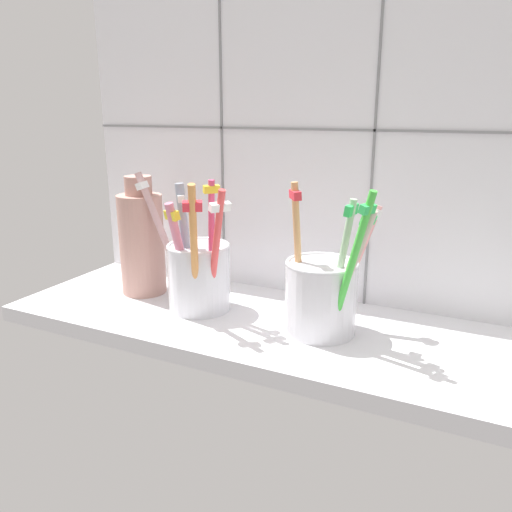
# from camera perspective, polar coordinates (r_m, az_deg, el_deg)

# --- Properties ---
(counter_slab) EXTENTS (0.64, 0.22, 0.02)m
(counter_slab) POSITION_cam_1_polar(r_m,az_deg,el_deg) (0.64, 0.06, -7.89)
(counter_slab) COLOR silver
(counter_slab) RESTS_ON ground
(tile_wall_back) EXTENTS (0.64, 0.02, 0.45)m
(tile_wall_back) POSITION_cam_1_polar(r_m,az_deg,el_deg) (0.69, 4.49, 12.41)
(tile_wall_back) COLOR white
(tile_wall_back) RESTS_ON ground
(toothbrush_cup_left) EXTENTS (0.16, 0.11, 0.17)m
(toothbrush_cup_left) POSITION_cam_1_polar(r_m,az_deg,el_deg) (0.65, -6.62, -1.75)
(toothbrush_cup_left) COLOR silver
(toothbrush_cup_left) RESTS_ON counter_slab
(toothbrush_cup_right) EXTENTS (0.11, 0.10, 0.18)m
(toothbrush_cup_right) POSITION_cam_1_polar(r_m,az_deg,el_deg) (0.58, 7.47, -4.10)
(toothbrush_cup_right) COLOR silver
(toothbrush_cup_right) RESTS_ON counter_slab
(ceramic_vase) EXTENTS (0.06, 0.06, 0.16)m
(ceramic_vase) POSITION_cam_1_polar(r_m,az_deg,el_deg) (0.72, -12.69, 1.66)
(ceramic_vase) COLOR tan
(ceramic_vase) RESTS_ON counter_slab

